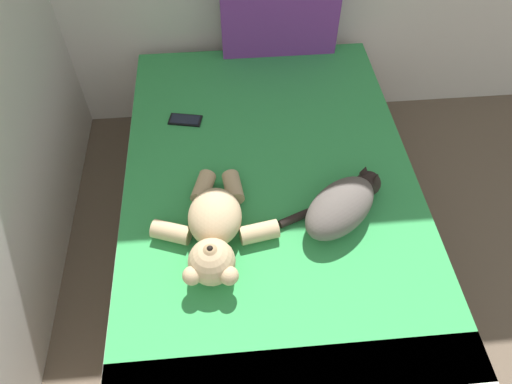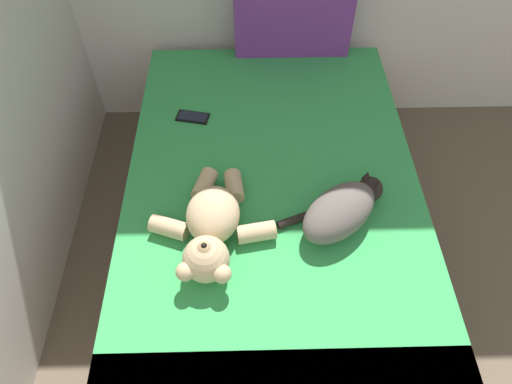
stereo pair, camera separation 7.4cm
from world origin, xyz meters
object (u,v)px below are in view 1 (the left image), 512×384
object	(u,v)px
cell_phone	(185,120)
patterned_cushion	(280,8)
bed	(270,223)
cat	(343,205)
teddy_bear	(214,230)

from	to	relation	value
cell_phone	patterned_cushion	bearing A→B (deg)	45.97
bed	patterned_cushion	world-z (taller)	patterned_cushion
patterned_cushion	cell_phone	xyz separation A→B (m)	(-0.49, -0.51, -0.24)
bed	cat	xyz separation A→B (m)	(0.25, -0.18, 0.33)
bed	cell_phone	distance (m)	0.61
cat	teddy_bear	xyz separation A→B (m)	(-0.48, -0.07, 0.00)
cell_phone	cat	bearing A→B (deg)	-44.98
patterned_cushion	teddy_bear	xyz separation A→B (m)	(-0.37, -1.18, -0.17)
patterned_cushion	cell_phone	bearing A→B (deg)	-134.03
teddy_bear	cell_phone	xyz separation A→B (m)	(-0.12, 0.67, -0.07)
teddy_bear	cell_phone	distance (m)	0.69
patterned_cushion	cat	xyz separation A→B (m)	(0.11, -1.10, -0.17)
cat	cell_phone	size ratio (longest dim) A/B	2.64
bed	cat	bearing A→B (deg)	-35.87
patterned_cushion	teddy_bear	bearing A→B (deg)	-107.60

